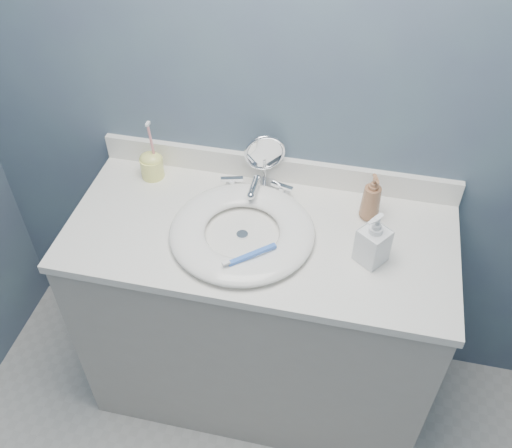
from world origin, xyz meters
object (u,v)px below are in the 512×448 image
(soap_bottle_amber, at_px, (372,197))
(soap_bottle_clear, at_px, (374,238))
(makeup_mirror, at_px, (265,158))
(toothbrush_holder, at_px, (152,164))

(soap_bottle_amber, xyz_separation_m, soap_bottle_clear, (0.02, -0.18, 0.00))
(soap_bottle_clear, bearing_deg, soap_bottle_amber, 131.99)
(soap_bottle_amber, bearing_deg, makeup_mirror, 146.21)
(soap_bottle_amber, bearing_deg, toothbrush_holder, 156.10)
(makeup_mirror, height_order, toothbrush_holder, toothbrush_holder)
(soap_bottle_amber, distance_m, toothbrush_holder, 0.75)
(soap_bottle_clear, relative_size, toothbrush_holder, 0.78)
(soap_bottle_amber, bearing_deg, soap_bottle_clear, -104.39)
(makeup_mirror, bearing_deg, soap_bottle_amber, -34.46)
(makeup_mirror, relative_size, soap_bottle_amber, 1.21)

